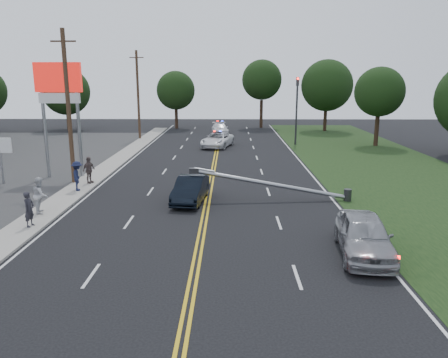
{
  "coord_description": "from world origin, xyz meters",
  "views": [
    {
      "loc": [
        1.27,
        -16.44,
        6.93
      ],
      "look_at": [
        0.97,
        6.18,
        1.7
      ],
      "focal_mm": 35.0,
      "sensor_mm": 36.0,
      "label": 1
    }
  ],
  "objects_px": {
    "traffic_signal": "(297,105)",
    "pylon_sign": "(59,92)",
    "small_sign": "(0,149)",
    "bystander_d": "(89,170)",
    "utility_pole_far": "(138,95)",
    "emergency_b": "(220,129)",
    "utility_pole_mid": "(68,108)",
    "bystander_c": "(77,176)",
    "fallen_streetlight": "(280,185)",
    "bystander_a": "(29,209)",
    "bystander_b": "(40,195)",
    "emergency_a": "(217,140)",
    "crashed_sedan": "(191,189)",
    "waiting_sedan": "(364,235)"
  },
  "relations": [
    {
      "from": "small_sign",
      "to": "waiting_sedan",
      "type": "distance_m",
      "value": 23.89
    },
    {
      "from": "small_sign",
      "to": "bystander_d",
      "type": "xyz_separation_m",
      "value": [
        5.93,
        -0.28,
        -1.32
      ]
    },
    {
      "from": "utility_pole_far",
      "to": "bystander_b",
      "type": "xyz_separation_m",
      "value": [
        0.68,
        -28.79,
        -4.03
      ]
    },
    {
      "from": "fallen_streetlight",
      "to": "utility_pole_far",
      "type": "distance_m",
      "value": 29.54
    },
    {
      "from": "bystander_c",
      "to": "bystander_d",
      "type": "distance_m",
      "value": 1.96
    },
    {
      "from": "utility_pole_mid",
      "to": "emergency_a",
      "type": "xyz_separation_m",
      "value": [
        9.2,
        16.24,
        -4.35
      ]
    },
    {
      "from": "utility_pole_mid",
      "to": "bystander_c",
      "type": "xyz_separation_m",
      "value": [
        1.05,
        -2.24,
        -4.04
      ]
    },
    {
      "from": "bystander_a",
      "to": "waiting_sedan",
      "type": "bearing_deg",
      "value": -91.33
    },
    {
      "from": "small_sign",
      "to": "utility_pole_far",
      "type": "bearing_deg",
      "value": 77.69
    },
    {
      "from": "utility_pole_far",
      "to": "fallen_streetlight",
      "type": "bearing_deg",
      "value": -62.76
    },
    {
      "from": "waiting_sedan",
      "to": "emergency_b",
      "type": "bearing_deg",
      "value": 106.52
    },
    {
      "from": "pylon_sign",
      "to": "utility_pole_mid",
      "type": "relative_size",
      "value": 0.8
    },
    {
      "from": "pylon_sign",
      "to": "bystander_a",
      "type": "height_order",
      "value": "pylon_sign"
    },
    {
      "from": "pylon_sign",
      "to": "bystander_d",
      "type": "height_order",
      "value": "pylon_sign"
    },
    {
      "from": "traffic_signal",
      "to": "emergency_b",
      "type": "bearing_deg",
      "value": 132.68
    },
    {
      "from": "fallen_streetlight",
      "to": "bystander_c",
      "type": "bearing_deg",
      "value": 171.88
    },
    {
      "from": "bystander_d",
      "to": "utility_pole_far",
      "type": "bearing_deg",
      "value": 27.37
    },
    {
      "from": "fallen_streetlight",
      "to": "emergency_a",
      "type": "relative_size",
      "value": 1.76
    },
    {
      "from": "waiting_sedan",
      "to": "bystander_d",
      "type": "bearing_deg",
      "value": 148.47
    },
    {
      "from": "small_sign",
      "to": "traffic_signal",
      "type": "xyz_separation_m",
      "value": [
        22.3,
        18.0,
        1.87
      ]
    },
    {
      "from": "bystander_c",
      "to": "crashed_sedan",
      "type": "bearing_deg",
      "value": -122.9
    },
    {
      "from": "utility_pole_far",
      "to": "crashed_sedan",
      "type": "xyz_separation_m",
      "value": [
        8.24,
        -26.23,
        -4.36
      ]
    },
    {
      "from": "traffic_signal",
      "to": "pylon_sign",
      "type": "bearing_deg",
      "value": -139.61
    },
    {
      "from": "utility_pole_far",
      "to": "crashed_sedan",
      "type": "bearing_deg",
      "value": -72.57
    },
    {
      "from": "traffic_signal",
      "to": "utility_pole_mid",
      "type": "xyz_separation_m",
      "value": [
        -17.5,
        -18.0,
        0.88
      ]
    },
    {
      "from": "bystander_d",
      "to": "small_sign",
      "type": "bearing_deg",
      "value": 111.76
    },
    {
      "from": "bystander_b",
      "to": "bystander_c",
      "type": "bearing_deg",
      "value": -23.52
    },
    {
      "from": "utility_pole_far",
      "to": "utility_pole_mid",
      "type": "bearing_deg",
      "value": -90.0
    },
    {
      "from": "crashed_sedan",
      "to": "emergency_a",
      "type": "xyz_separation_m",
      "value": [
        0.96,
        20.47,
        0.01
      ]
    },
    {
      "from": "pylon_sign",
      "to": "bystander_c",
      "type": "height_order",
      "value": "pylon_sign"
    },
    {
      "from": "traffic_signal",
      "to": "bystander_d",
      "type": "distance_m",
      "value": 24.74
    },
    {
      "from": "emergency_a",
      "to": "bystander_a",
      "type": "bearing_deg",
      "value": -93.31
    },
    {
      "from": "utility_pole_far",
      "to": "emergency_a",
      "type": "height_order",
      "value": "utility_pole_far"
    },
    {
      "from": "small_sign",
      "to": "bystander_a",
      "type": "xyz_separation_m",
      "value": [
        5.88,
        -8.99,
        -1.38
      ]
    },
    {
      "from": "crashed_sedan",
      "to": "bystander_a",
      "type": "relative_size",
      "value": 2.63
    },
    {
      "from": "pylon_sign",
      "to": "crashed_sedan",
      "type": "relative_size",
      "value": 1.82
    },
    {
      "from": "traffic_signal",
      "to": "bystander_d",
      "type": "height_order",
      "value": "traffic_signal"
    },
    {
      "from": "utility_pole_mid",
      "to": "crashed_sedan",
      "type": "height_order",
      "value": "utility_pole_mid"
    },
    {
      "from": "fallen_streetlight",
      "to": "bystander_d",
      "type": "distance_m",
      "value": 12.81
    },
    {
      "from": "pylon_sign",
      "to": "emergency_a",
      "type": "xyz_separation_m",
      "value": [
        10.5,
        14.24,
        -5.26
      ]
    },
    {
      "from": "emergency_a",
      "to": "bystander_d",
      "type": "distance_m",
      "value": 18.38
    },
    {
      "from": "small_sign",
      "to": "bystander_a",
      "type": "height_order",
      "value": "small_sign"
    },
    {
      "from": "small_sign",
      "to": "utility_pole_mid",
      "type": "height_order",
      "value": "utility_pole_mid"
    },
    {
      "from": "fallen_streetlight",
      "to": "bystander_d",
      "type": "height_order",
      "value": "fallen_streetlight"
    },
    {
      "from": "utility_pole_mid",
      "to": "waiting_sedan",
      "type": "xyz_separation_m",
      "value": [
        15.84,
        -11.94,
        -4.25
      ]
    },
    {
      "from": "bystander_a",
      "to": "bystander_b",
      "type": "height_order",
      "value": "bystander_b"
    },
    {
      "from": "pylon_sign",
      "to": "bystander_b",
      "type": "xyz_separation_m",
      "value": [
        1.98,
        -8.79,
        -4.94
      ]
    },
    {
      "from": "emergency_b",
      "to": "traffic_signal",
      "type": "bearing_deg",
      "value": -52.33
    },
    {
      "from": "fallen_streetlight",
      "to": "bystander_b",
      "type": "relative_size",
      "value": 5.02
    },
    {
      "from": "pylon_sign",
      "to": "bystander_a",
      "type": "relative_size",
      "value": 4.8
    }
  ]
}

